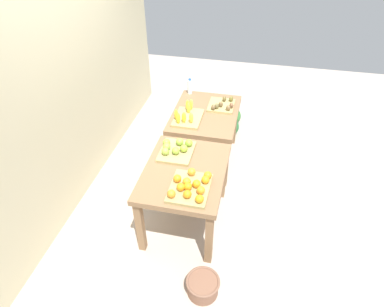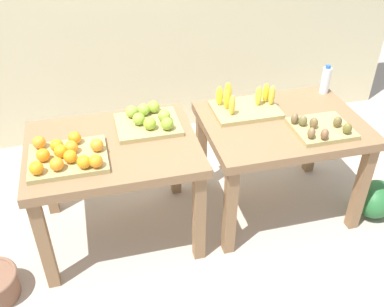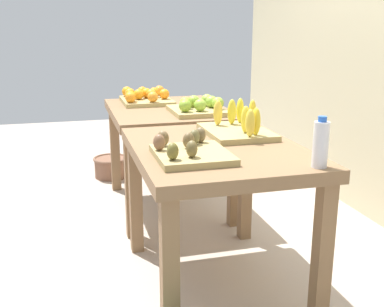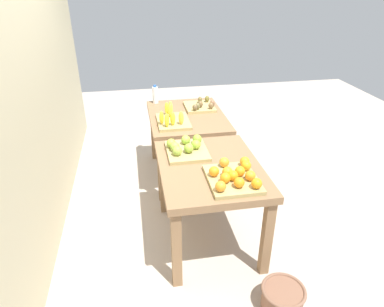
# 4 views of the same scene
# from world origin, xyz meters

# --- Properties ---
(ground_plane) EXTENTS (8.00, 8.00, 0.00)m
(ground_plane) POSITION_xyz_m (0.00, 0.00, 0.00)
(ground_plane) COLOR #B1A192
(display_table_left) EXTENTS (1.04, 0.80, 0.74)m
(display_table_left) POSITION_xyz_m (-0.56, 0.00, 0.63)
(display_table_left) COLOR brown
(display_table_left) RESTS_ON ground_plane
(display_table_right) EXTENTS (1.04, 0.80, 0.74)m
(display_table_right) POSITION_xyz_m (0.56, 0.00, 0.63)
(display_table_right) COLOR brown
(display_table_right) RESTS_ON ground_plane
(orange_bin) EXTENTS (0.44, 0.37, 0.11)m
(orange_bin) POSITION_xyz_m (-0.82, -0.12, 0.78)
(orange_bin) COLOR tan
(orange_bin) RESTS_ON display_table_left
(apple_bin) EXTENTS (0.40, 0.35, 0.11)m
(apple_bin) POSITION_xyz_m (-0.30, 0.15, 0.78)
(apple_bin) COLOR tan
(apple_bin) RESTS_ON display_table_left
(banana_crate) EXTENTS (0.44, 0.32, 0.17)m
(banana_crate) POSITION_xyz_m (0.36, 0.19, 0.78)
(banana_crate) COLOR tan
(banana_crate) RESTS_ON display_table_right
(kiwi_bin) EXTENTS (0.37, 0.33, 0.10)m
(kiwi_bin) POSITION_xyz_m (0.73, -0.18, 0.77)
(kiwi_bin) COLOR tan
(kiwi_bin) RESTS_ON display_table_right
(water_bottle) EXTENTS (0.06, 0.06, 0.21)m
(water_bottle) POSITION_xyz_m (1.01, 0.30, 0.84)
(water_bottle) COLOR silver
(water_bottle) RESTS_ON display_table_right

